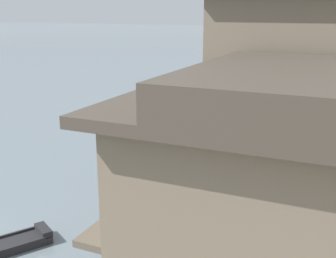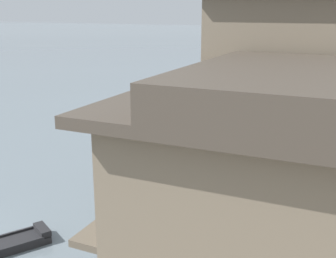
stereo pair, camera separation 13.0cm
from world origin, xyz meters
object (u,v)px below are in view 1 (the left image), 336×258
at_px(boat_moored_far, 270,97).
at_px(house_waterfront_second, 299,101).
at_px(boat_moored_nearest, 217,147).
at_px(boat_midriver_upstream, 304,70).
at_px(boat_moored_second, 253,109).
at_px(boat_midriver_drifting, 261,71).
at_px(house_waterfront_tall, 314,103).
at_px(house_waterfront_nearest, 267,208).
at_px(boat_moored_third, 267,65).
at_px(boat_upstream_distant, 292,85).

height_order(boat_moored_far, house_waterfront_second, house_waterfront_second).
height_order(boat_moored_nearest, boat_midriver_upstream, boat_midriver_upstream).
bearing_deg(boat_moored_second, boat_moored_far, 87.83).
distance_m(boat_moored_nearest, house_waterfront_second, 11.43).
xyz_separation_m(boat_midriver_drifting, house_waterfront_tall, (10.27, -35.20, 3.60)).
bearing_deg(house_waterfront_nearest, boat_midriver_drifting, 102.68).
bearing_deg(boat_midriver_drifting, boat_moored_far, -74.53).
bearing_deg(boat_moored_far, boat_midriver_drifting, 105.47).
distance_m(boat_moored_third, house_waterfront_nearest, 55.39).
height_order(boat_moored_second, house_waterfront_nearest, house_waterfront_nearest).
xyz_separation_m(boat_midriver_upstream, house_waterfront_tall, (5.30, -38.01, 3.51)).
bearing_deg(boat_moored_second, house_waterfront_tall, -65.80).
distance_m(boat_midriver_upstream, boat_upstream_distant, 11.82).
bearing_deg(boat_moored_second, house_waterfront_second, -72.77).
relative_size(boat_moored_nearest, house_waterfront_nearest, 0.64).
relative_size(boat_midriver_drifting, house_waterfront_second, 0.59).
bearing_deg(boat_moored_nearest, boat_midriver_drifting, 98.38).
distance_m(boat_moored_third, boat_midriver_drifting, 6.78).
height_order(boat_moored_second, boat_moored_third, boat_moored_third).
distance_m(house_waterfront_nearest, house_waterfront_second, 5.97).
height_order(boat_upstream_distant, house_waterfront_nearest, house_waterfront_nearest).
distance_m(boat_moored_far, boat_midriver_upstream, 19.16).
distance_m(boat_moored_third, boat_midriver_upstream, 6.90).
xyz_separation_m(boat_moored_third, boat_moored_far, (5.20, -23.10, -0.10)).
bearing_deg(house_waterfront_nearest, boat_moored_far, 101.18).
distance_m(boat_moored_third, house_waterfront_second, 49.77).
bearing_deg(boat_moored_nearest, boat_moored_third, 97.93).
height_order(boat_upstream_distant, house_waterfront_second, house_waterfront_second).
distance_m(boat_moored_second, house_waterfront_tall, 14.99).
relative_size(boat_moored_second, boat_upstream_distant, 0.66).
bearing_deg(house_waterfront_second, boat_midriver_upstream, 96.96).
relative_size(boat_moored_second, boat_midriver_upstream, 0.78).
xyz_separation_m(boat_moored_second, house_waterfront_second, (6.08, -19.59, 4.94)).
height_order(boat_midriver_drifting, house_waterfront_nearest, house_waterfront_nearest).
distance_m(boat_moored_nearest, boat_midriver_drifting, 33.19).
height_order(boat_midriver_drifting, house_waterfront_second, house_waterfront_second).
height_order(boat_moored_far, house_waterfront_nearest, house_waterfront_nearest).
height_order(boat_moored_second, house_waterfront_second, house_waterfront_second).
xyz_separation_m(boat_midriver_upstream, house_waterfront_second, (5.41, -44.34, 4.82)).
bearing_deg(house_waterfront_second, boat_moored_far, 103.11).
relative_size(boat_midriver_drifting, house_waterfront_tall, 0.70).
height_order(boat_moored_nearest, house_waterfront_second, house_waterfront_second).
distance_m(boat_upstream_distant, house_waterfront_second, 33.27).
xyz_separation_m(boat_midriver_drifting, boat_upstream_distant, (5.41, -9.01, -0.03)).
distance_m(boat_midriver_drifting, house_waterfront_nearest, 48.67).
bearing_deg(boat_midriver_drifting, house_waterfront_tall, -73.73).
relative_size(boat_upstream_distant, house_waterfront_tall, 0.76).
bearing_deg(boat_midriver_upstream, boat_moored_third, 145.07).
bearing_deg(boat_midriver_drifting, boat_moored_second, -78.88).
height_order(boat_moored_second, boat_midriver_upstream, boat_midriver_upstream).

